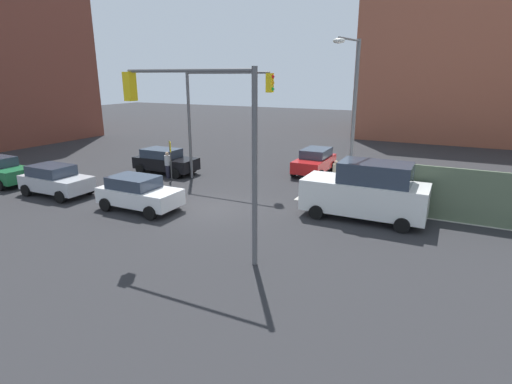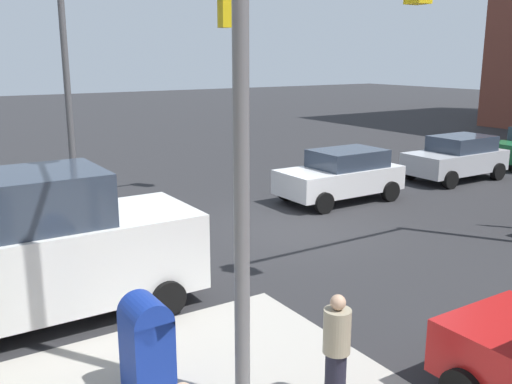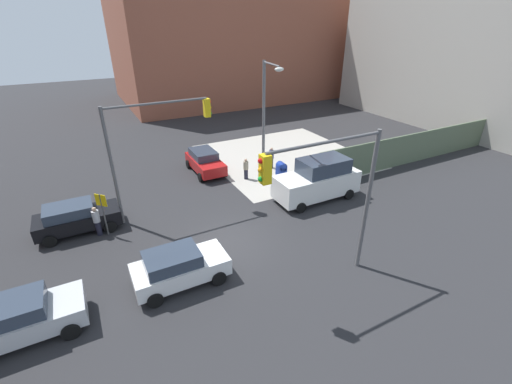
# 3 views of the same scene
# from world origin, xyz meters

# --- Properties ---
(ground_plane) EXTENTS (120.00, 120.00, 0.00)m
(ground_plane) POSITION_xyz_m (0.00, 0.00, 0.00)
(ground_plane) COLOR #28282B
(sidewalk_corner) EXTENTS (12.00, 12.00, 0.01)m
(sidewalk_corner) POSITION_xyz_m (9.00, 9.00, 0.01)
(sidewalk_corner) COLOR #ADA89E
(sidewalk_corner) RESTS_ON ground
(traffic_signal_nw_corner) EXTENTS (5.73, 0.36, 6.50)m
(traffic_signal_nw_corner) POSITION_xyz_m (-2.30, 4.50, 4.65)
(traffic_signal_nw_corner) COLOR #59595B
(traffic_signal_nw_corner) RESTS_ON ground
(traffic_signal_se_corner) EXTENTS (5.33, 0.36, 6.50)m
(traffic_signal_se_corner) POSITION_xyz_m (2.47, -4.50, 4.62)
(traffic_signal_se_corner) COLOR #59595B
(traffic_signal_se_corner) RESTS_ON ground
(street_lamp_corner) EXTENTS (0.76, 2.65, 8.00)m
(street_lamp_corner) POSITION_xyz_m (5.14, 5.44, 4.70)
(street_lamp_corner) COLOR slate
(street_lamp_corner) RESTS_ON ground
(warning_sign_two_way) EXTENTS (0.48, 0.48, 2.40)m
(warning_sign_two_way) POSITION_xyz_m (-5.40, 3.64, 1.64)
(warning_sign_two_way) COLOR #4C4C4C
(warning_sign_two_way) RESTS_ON ground
(mailbox_blue) EXTENTS (0.56, 0.64, 1.43)m
(mailbox_blue) POSITION_xyz_m (6.20, 5.00, 0.76)
(mailbox_blue) COLOR navy
(mailbox_blue) RESTS_ON ground
(hatchback_white) EXTENTS (3.99, 2.02, 1.62)m
(hatchback_white) POSITION_xyz_m (-3.09, -1.78, 0.84)
(hatchback_white) COLOR white
(hatchback_white) RESTS_ON ground
(sedan_silver) EXTENTS (3.93, 2.02, 1.62)m
(sedan_silver) POSITION_xyz_m (-8.80, -1.90, 0.84)
(sedan_silver) COLOR #B7BABF
(sedan_silver) RESTS_ON ground
(sedan_red) EXTENTS (2.02, 4.08, 1.62)m
(sedan_red) POSITION_xyz_m (2.09, 9.05, 0.84)
(sedan_red) COLOR #B21919
(sedan_red) RESTS_ON ground
(coupe_black) EXTENTS (4.19, 2.02, 1.62)m
(coupe_black) POSITION_xyz_m (-6.74, 4.70, 0.84)
(coupe_black) COLOR black
(coupe_black) RESTS_ON ground
(van_white_delivery) EXTENTS (5.40, 2.32, 2.62)m
(van_white_delivery) POSITION_xyz_m (6.89, 1.80, 1.28)
(van_white_delivery) COLOR white
(van_white_delivery) RESTS_ON ground
(pedestrian_crossing) EXTENTS (0.36, 0.36, 1.55)m
(pedestrian_crossing) POSITION_xyz_m (4.20, 6.50, 0.80)
(pedestrian_crossing) COLOR #9E937A
(pedestrian_crossing) RESTS_ON ground
(pedestrian_waiting) EXTENTS (0.36, 0.36, 1.67)m
(pedestrian_waiting) POSITION_xyz_m (-5.80, 3.80, 0.87)
(pedestrian_waiting) COLOR #B2B2B7
(pedestrian_waiting) RESTS_ON ground
(pedestrian_walking_north) EXTENTS (0.36, 0.36, 1.64)m
(pedestrian_walking_north) POSITION_xyz_m (6.80, 7.40, 0.85)
(pedestrian_walking_north) COLOR navy
(pedestrian_walking_north) RESTS_ON ground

